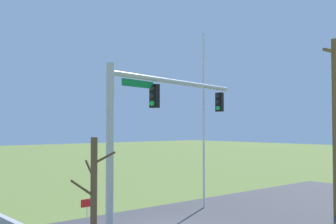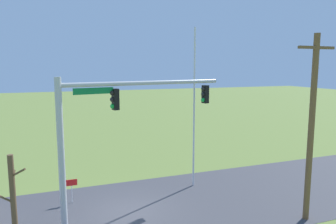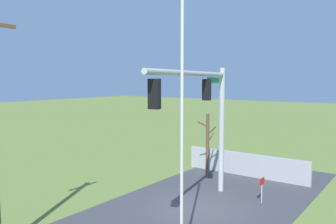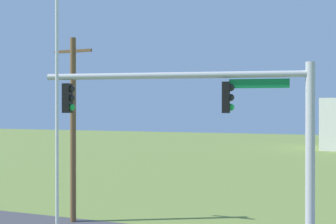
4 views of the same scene
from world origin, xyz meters
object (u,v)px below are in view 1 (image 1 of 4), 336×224
Objects in this scene: signal_mast at (152,116)px; bare_tree at (94,201)px; open_sign at (87,207)px; utility_pole at (335,124)px; flagpole at (204,120)px.

signal_mast is 2.16× the size of bare_tree.
bare_tree reaches higher than open_sign.
open_sign is (9.82, -5.56, -3.39)m from utility_pole.
open_sign is (-2.21, -4.22, -1.08)m from bare_tree.
flagpole reaches higher than utility_pole.
utility_pole is at bearing 118.86° from flagpole.
flagpole is 2.34× the size of bare_tree.
utility_pole is 2.15× the size of bare_tree.
bare_tree is (12.03, -1.34, -2.31)m from utility_pole.
flagpole reaches higher than signal_mast.
flagpole reaches higher than open_sign.
utility_pole is (-3.04, 5.53, -0.21)m from flagpole.
flagpole is 1.09× the size of utility_pole.
signal_mast reaches higher than open_sign.
signal_mast is 0.92× the size of flagpole.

